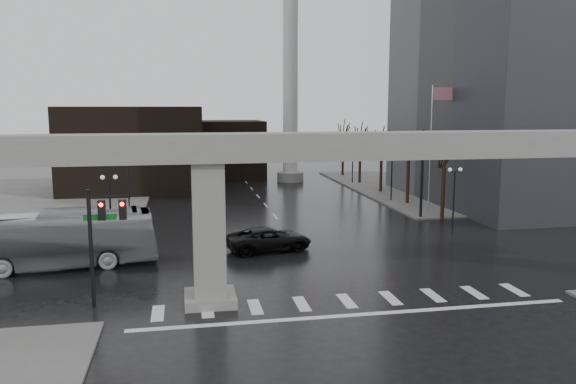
# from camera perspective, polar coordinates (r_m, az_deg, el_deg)

# --- Properties ---
(ground) EXTENTS (160.00, 160.00, 0.00)m
(ground) POSITION_cam_1_polar(r_m,az_deg,el_deg) (30.80, 5.45, -10.34)
(ground) COLOR black
(ground) RESTS_ON ground
(sidewalk_ne) EXTENTS (28.00, 36.00, 0.15)m
(sidewalk_ne) POSITION_cam_1_polar(r_m,az_deg,el_deg) (73.18, 17.34, 0.49)
(sidewalk_ne) COLOR slate
(sidewalk_ne) RESTS_ON ground
(sidewalk_nw) EXTENTS (28.00, 36.00, 0.15)m
(sidewalk_nw) POSITION_cam_1_polar(r_m,az_deg,el_deg) (67.14, -25.88, -0.70)
(sidewalk_nw) COLOR slate
(sidewalk_nw) RESTS_ON ground
(elevated_guideway) EXTENTS (48.00, 2.60, 8.70)m
(elevated_guideway) POSITION_cam_1_polar(r_m,az_deg,el_deg) (29.67, 7.99, 2.53)
(elevated_guideway) COLOR gray
(elevated_guideway) RESTS_ON ground
(building_far_left) EXTENTS (16.00, 14.00, 10.00)m
(building_far_left) POSITION_cam_1_polar(r_m,az_deg,el_deg) (70.38, -15.38, 4.30)
(building_far_left) COLOR black
(building_far_left) RESTS_ON ground
(building_far_mid) EXTENTS (10.00, 10.00, 8.00)m
(building_far_mid) POSITION_cam_1_polar(r_m,az_deg,el_deg) (80.42, -6.20, 4.35)
(building_far_mid) COLOR black
(building_far_mid) RESTS_ON ground
(smokestack) EXTENTS (3.60, 3.60, 30.00)m
(smokestack) POSITION_cam_1_polar(r_m,az_deg,el_deg) (75.37, 0.24, 11.23)
(smokestack) COLOR silver
(smokestack) RESTS_ON ground
(signal_mast_arm) EXTENTS (12.12, 0.43, 8.00)m
(signal_mast_arm) POSITION_cam_1_polar(r_m,az_deg,el_deg) (49.98, 9.53, 3.76)
(signal_mast_arm) COLOR black
(signal_mast_arm) RESTS_ON ground
(signal_left_pole) EXTENTS (2.30, 0.30, 6.00)m
(signal_left_pole) POSITION_cam_1_polar(r_m,az_deg,el_deg) (29.36, -18.42, -3.46)
(signal_left_pole) COLOR black
(signal_left_pole) RESTS_ON ground
(flagpole_assembly) EXTENTS (2.06, 0.12, 12.00)m
(flagpole_assembly) POSITION_cam_1_polar(r_m,az_deg,el_deg) (55.24, 14.61, 5.83)
(flagpole_assembly) COLOR silver
(flagpole_assembly) RESTS_ON ground
(lamp_right_0) EXTENTS (1.22, 0.32, 5.11)m
(lamp_right_0) POSITION_cam_1_polar(r_m,az_deg,el_deg) (47.67, 16.54, 0.44)
(lamp_right_0) COLOR black
(lamp_right_0) RESTS_ON ground
(lamp_right_1) EXTENTS (1.22, 0.32, 5.11)m
(lamp_right_1) POSITION_cam_1_polar(r_m,az_deg,el_deg) (60.36, 10.50, 2.32)
(lamp_right_1) COLOR black
(lamp_right_1) RESTS_ON ground
(lamp_right_2) EXTENTS (1.22, 0.32, 5.11)m
(lamp_right_2) POSITION_cam_1_polar(r_m,az_deg,el_deg) (73.52, 6.58, 3.53)
(lamp_right_2) COLOR black
(lamp_right_2) RESTS_ON ground
(lamp_left_0) EXTENTS (1.22, 0.32, 5.11)m
(lamp_left_0) POSITION_cam_1_polar(r_m,az_deg,el_deg) (42.80, -17.64, -0.52)
(lamp_left_0) COLOR black
(lamp_left_0) RESTS_ON ground
(lamp_left_1) EXTENTS (1.22, 0.32, 5.11)m
(lamp_left_1) POSITION_cam_1_polar(r_m,az_deg,el_deg) (56.59, -15.95, 1.72)
(lamp_left_1) COLOR black
(lamp_left_1) RESTS_ON ground
(lamp_left_2) EXTENTS (1.22, 0.32, 5.11)m
(lamp_left_2) POSITION_cam_1_polar(r_m,az_deg,el_deg) (70.46, -14.93, 3.07)
(lamp_left_2) COLOR black
(lamp_left_2) RESTS_ON ground
(tree_right_0) EXTENTS (1.09, 1.58, 7.50)m
(tree_right_0) POSITION_cam_1_polar(r_m,az_deg,el_deg) (51.77, 15.51, 0.34)
(tree_right_0) COLOR black
(tree_right_0) RESTS_ON ground
(tree_right_1) EXTENTS (1.09, 1.61, 7.67)m
(tree_right_1) POSITION_cam_1_polar(r_m,az_deg,el_deg) (58.98, 12.11, 1.52)
(tree_right_1) COLOR black
(tree_right_1) RESTS_ON ground
(tree_right_2) EXTENTS (1.10, 1.63, 7.85)m
(tree_right_2) POSITION_cam_1_polar(r_m,az_deg,el_deg) (66.38, 9.46, 2.43)
(tree_right_2) COLOR black
(tree_right_2) RESTS_ON ground
(tree_right_3) EXTENTS (1.11, 1.66, 8.02)m
(tree_right_3) POSITION_cam_1_polar(r_m,az_deg,el_deg) (73.89, 7.34, 3.16)
(tree_right_3) COLOR black
(tree_right_3) RESTS_ON ground
(tree_right_4) EXTENTS (1.12, 1.69, 8.19)m
(tree_right_4) POSITION_cam_1_polar(r_m,az_deg,el_deg) (81.50, 5.61, 3.75)
(tree_right_4) COLOR black
(tree_right_4) RESTS_ON ground
(pickup_truck) EXTENTS (6.34, 3.79, 1.65)m
(pickup_truck) POSITION_cam_1_polar(r_m,az_deg,el_deg) (39.41, -1.91, -4.81)
(pickup_truck) COLOR black
(pickup_truck) RESTS_ON ground
(city_bus) EXTENTS (13.25, 4.52, 3.62)m
(city_bus) POSITION_cam_1_polar(r_m,az_deg,el_deg) (37.98, -23.09, -4.51)
(city_bus) COLOR #A09FA4
(city_bus) RESTS_ON ground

